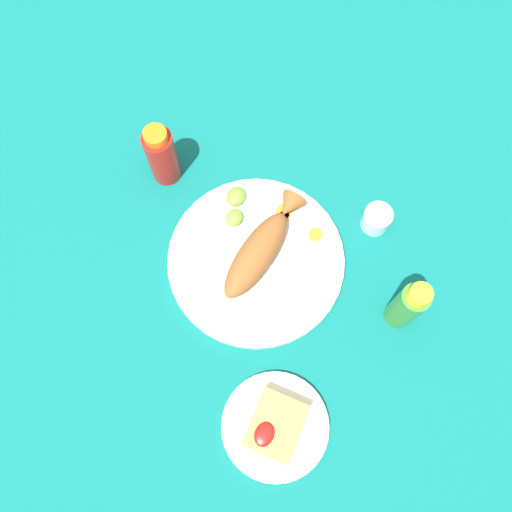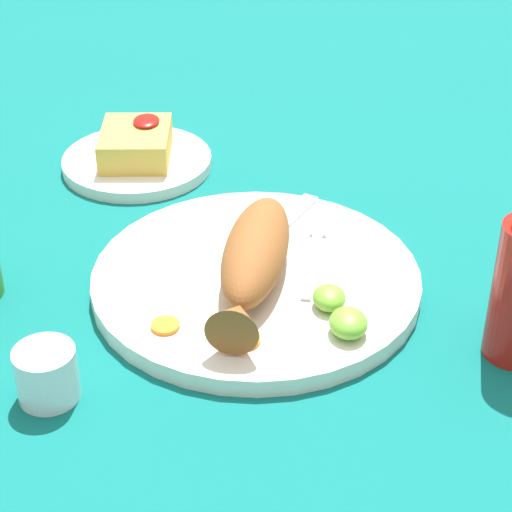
% 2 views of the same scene
% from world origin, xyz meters
% --- Properties ---
extents(ground_plane, '(4.00, 4.00, 0.00)m').
position_xyz_m(ground_plane, '(0.00, 0.00, 0.00)').
color(ground_plane, '#0C605B').
extents(main_plate, '(0.33, 0.33, 0.02)m').
position_xyz_m(main_plate, '(0.00, 0.00, 0.01)').
color(main_plate, silver).
rests_on(main_plate, ground_plane).
extents(fried_fish, '(0.23, 0.09, 0.05)m').
position_xyz_m(fried_fish, '(-0.01, 0.00, 0.04)').
color(fried_fish, brown).
rests_on(fried_fish, main_plate).
extents(fork_near, '(0.17, 0.11, 0.00)m').
position_xyz_m(fork_near, '(0.08, -0.02, 0.02)').
color(fork_near, silver).
rests_on(fork_near, main_plate).
extents(fork_far, '(0.18, 0.04, 0.00)m').
position_xyz_m(fork_far, '(0.06, -0.06, 0.02)').
color(fork_far, silver).
rests_on(fork_far, main_plate).
extents(carrot_slice_near, '(0.03, 0.03, 0.00)m').
position_xyz_m(carrot_slice_near, '(-0.09, 0.08, 0.02)').
color(carrot_slice_near, orange).
rests_on(carrot_slice_near, main_plate).
extents(carrot_slice_mid, '(0.02, 0.02, 0.00)m').
position_xyz_m(carrot_slice_mid, '(-0.10, 0.02, 0.02)').
color(carrot_slice_mid, orange).
rests_on(carrot_slice_mid, main_plate).
extents(carrot_slice_far, '(0.03, 0.03, 0.00)m').
position_xyz_m(carrot_slice_far, '(-0.11, 0.01, 0.02)').
color(carrot_slice_far, orange).
rests_on(carrot_slice_far, main_plate).
extents(lime_wedge_main, '(0.04, 0.03, 0.02)m').
position_xyz_m(lime_wedge_main, '(-0.10, -0.08, 0.03)').
color(lime_wedge_main, '#6BB233').
rests_on(lime_wedge_main, main_plate).
extents(lime_wedge_side, '(0.04, 0.03, 0.02)m').
position_xyz_m(lime_wedge_side, '(-0.06, -0.07, 0.03)').
color(lime_wedge_side, '#6BB233').
rests_on(lime_wedge_side, main_plate).
extents(hot_sauce_bottle_red, '(0.06, 0.06, 0.15)m').
position_xyz_m(hot_sauce_bottle_red, '(-0.10, -0.23, 0.07)').
color(hot_sauce_bottle_red, '#B21914').
rests_on(hot_sauce_bottle_red, ground_plane).
extents(hot_sauce_bottle_green, '(0.05, 0.05, 0.16)m').
position_xyz_m(hot_sauce_bottle_green, '(-0.01, 0.27, 0.08)').
color(hot_sauce_bottle_green, '#3D8428').
rests_on(hot_sauce_bottle_green, ground_plane).
extents(salt_cup, '(0.05, 0.05, 0.05)m').
position_xyz_m(salt_cup, '(-0.16, 0.18, 0.02)').
color(salt_cup, silver).
rests_on(salt_cup, ground_plane).
extents(side_plate_fries, '(0.18, 0.18, 0.01)m').
position_xyz_m(side_plate_fries, '(0.26, 0.14, 0.01)').
color(side_plate_fries, silver).
rests_on(side_plate_fries, ground_plane).
extents(fries_pile, '(0.10, 0.08, 0.04)m').
position_xyz_m(fries_pile, '(0.26, 0.14, 0.03)').
color(fries_pile, gold).
rests_on(fries_pile, side_plate_fries).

